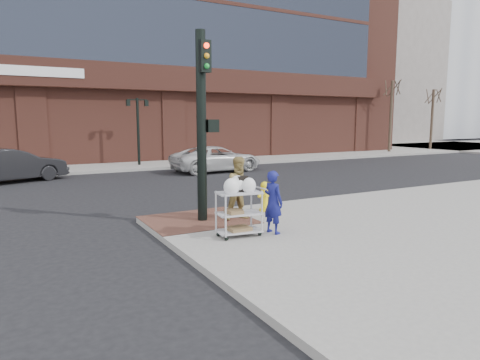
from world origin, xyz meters
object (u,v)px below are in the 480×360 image
pedestrian_tan (240,188)px  minivan_white (216,159)px  lamp_post (138,124)px  woman_blue (273,202)px  sedan_dark (11,165)px  fire_hydrant (264,196)px  traffic_signal_pole (203,121)px  utility_cart (239,209)px

pedestrian_tan → minivan_white: 12.31m
lamp_post → woman_blue: 17.38m
pedestrian_tan → minivan_white: bearing=71.2°
lamp_post → sedan_dark: (-6.90, -3.47, -1.84)m
pedestrian_tan → fire_hydrant: pedestrian_tan is taller
pedestrian_tan → minivan_white: size_ratio=0.34×
woman_blue → pedestrian_tan: size_ratio=0.88×
traffic_signal_pole → sedan_dark: (-4.43, 11.76, -2.05)m
pedestrian_tan → utility_cart: 1.71m
pedestrian_tan → sedan_dark: pedestrian_tan is taller
woman_blue → utility_cart: size_ratio=1.07×
traffic_signal_pole → fire_hydrant: traffic_signal_pole is taller
sedan_dark → woman_blue: bearing=-179.9°
woman_blue → sedan_dark: (-5.36, 13.76, -0.13)m
minivan_white → woman_blue: bearing=156.4°
pedestrian_tan → fire_hydrant: bearing=31.3°
utility_cart → fire_hydrant: utility_cart is taller
lamp_post → minivan_white: bearing=-53.2°
woman_blue → utility_cart: bearing=65.7°
lamp_post → traffic_signal_pole: size_ratio=0.80×
lamp_post → fire_hydrant: (-0.40, -15.01, -2.01)m
traffic_signal_pole → fire_hydrant: bearing=6.0°
traffic_signal_pole → utility_cart: size_ratio=3.53×
traffic_signal_pole → pedestrian_tan: traffic_signal_pole is taller
lamp_post → pedestrian_tan: (-1.55, -15.61, -1.60)m
traffic_signal_pole → woman_blue: traffic_signal_pole is taller
woman_blue → minivan_white: size_ratio=0.30×
traffic_signal_pole → sedan_dark: bearing=110.6°
woman_blue → pedestrian_tan: bearing=-13.9°
traffic_signal_pole → utility_cart: (0.08, -1.85, -2.04)m
woman_blue → minivan_white: 13.82m
sedan_dark → utility_cart: size_ratio=3.35×
traffic_signal_pole → minivan_white: size_ratio=0.98×
lamp_post → pedestrian_tan: 15.77m
sedan_dark → utility_cart: bearing=177.1°
sedan_dark → fire_hydrant: 13.25m
utility_cart → sedan_dark: bearing=108.3°
minivan_white → utility_cart: utility_cart is taller
woman_blue → utility_cart: (-0.85, 0.15, -0.12)m
lamp_post → traffic_signal_pole: 15.43m
lamp_post → fire_hydrant: size_ratio=4.49×
sedan_dark → pedestrian_tan: bearing=-177.4°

